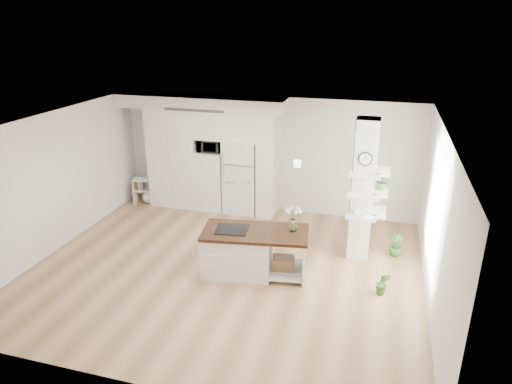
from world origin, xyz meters
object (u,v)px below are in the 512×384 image
at_px(kitchen_island, 244,250).
at_px(floor_plant_a, 383,283).
at_px(bookshelf, 146,192).
at_px(refrigerator, 242,176).

xyz_separation_m(kitchen_island, floor_plant_a, (2.44, -0.07, -0.22)).
bearing_deg(bookshelf, kitchen_island, -51.65).
bearing_deg(refrigerator, bookshelf, -175.85).
height_order(bookshelf, floor_plant_a, bookshelf).
height_order(refrigerator, bookshelf, refrigerator).
bearing_deg(refrigerator, kitchen_island, -71.93).
bearing_deg(floor_plant_a, refrigerator, 140.18).
bearing_deg(kitchen_island, refrigerator, 99.38).
bearing_deg(refrigerator, floor_plant_a, -39.82).
distance_m(refrigerator, floor_plant_a, 4.37).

